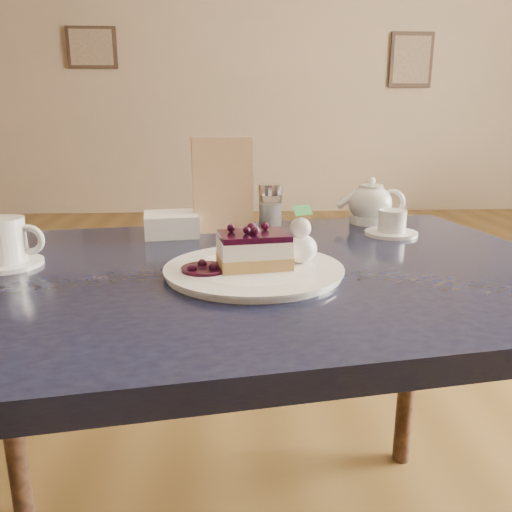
{
  "coord_description": "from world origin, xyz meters",
  "views": [
    {
      "loc": [
        -0.12,
        -0.53,
        0.98
      ],
      "look_at": [
        -0.08,
        0.21,
        0.78
      ],
      "focal_mm": 35.0,
      "sensor_mm": 36.0,
      "label": 1
    }
  ],
  "objects_px": {
    "coffee_set": "(5,245)",
    "tea_set": "(374,208)",
    "main_table": "(248,306)",
    "dessert_plate": "(254,270)",
    "cheesecake_slice": "(254,250)"
  },
  "relations": [
    {
      "from": "dessert_plate",
      "to": "cheesecake_slice",
      "type": "distance_m",
      "value": 0.03
    },
    {
      "from": "main_table",
      "to": "dessert_plate",
      "type": "relative_size",
      "value": 4.36
    },
    {
      "from": "coffee_set",
      "to": "tea_set",
      "type": "xyz_separation_m",
      "value": [
        0.75,
        0.32,
        0.0
      ]
    },
    {
      "from": "coffee_set",
      "to": "dessert_plate",
      "type": "bearing_deg",
      "value": -9.14
    },
    {
      "from": "dessert_plate",
      "to": "coffee_set",
      "type": "distance_m",
      "value": 0.44
    },
    {
      "from": "main_table",
      "to": "tea_set",
      "type": "relative_size",
      "value": 5.17
    },
    {
      "from": "cheesecake_slice",
      "to": "tea_set",
      "type": "xyz_separation_m",
      "value": [
        0.31,
        0.39,
        0.0
      ]
    },
    {
      "from": "dessert_plate",
      "to": "tea_set",
      "type": "height_order",
      "value": "tea_set"
    },
    {
      "from": "coffee_set",
      "to": "tea_set",
      "type": "height_order",
      "value": "tea_set"
    },
    {
      "from": "dessert_plate",
      "to": "coffee_set",
      "type": "relative_size",
      "value": 2.16
    },
    {
      "from": "cheesecake_slice",
      "to": "tea_set",
      "type": "distance_m",
      "value": 0.5
    },
    {
      "from": "cheesecake_slice",
      "to": "coffee_set",
      "type": "distance_m",
      "value": 0.44
    },
    {
      "from": "dessert_plate",
      "to": "tea_set",
      "type": "relative_size",
      "value": 1.19
    },
    {
      "from": "cheesecake_slice",
      "to": "tea_set",
      "type": "bearing_deg",
      "value": 42.1
    },
    {
      "from": "dessert_plate",
      "to": "coffee_set",
      "type": "xyz_separation_m",
      "value": [
        -0.44,
        0.07,
        0.03
      ]
    }
  ]
}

